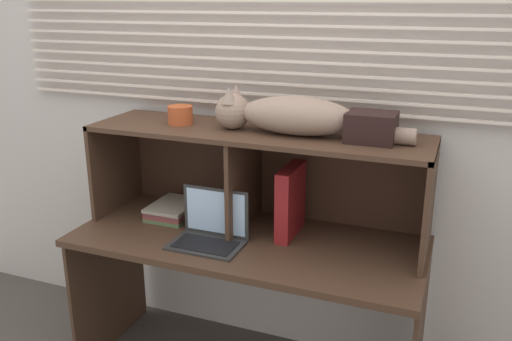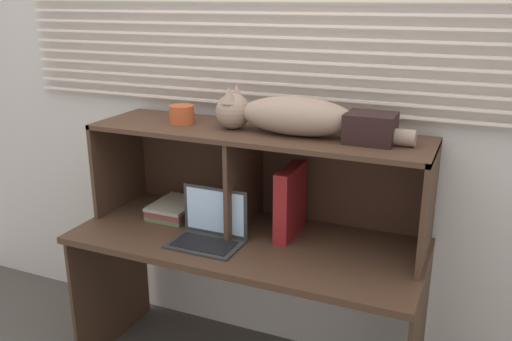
{
  "view_description": "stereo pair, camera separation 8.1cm",
  "coord_description": "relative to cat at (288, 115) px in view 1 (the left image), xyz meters",
  "views": [
    {
      "loc": [
        0.85,
        -1.87,
        1.76
      ],
      "look_at": [
        0.0,
        0.29,
        1.01
      ],
      "focal_mm": 38.12,
      "sensor_mm": 36.0,
      "label": 1
    },
    {
      "loc": [
        0.92,
        -1.84,
        1.76
      ],
      "look_at": [
        0.0,
        0.29,
        1.01
      ],
      "focal_mm": 38.12,
      "sensor_mm": 36.0,
      "label": 2
    }
  ],
  "objects": [
    {
      "name": "storage_box",
      "position": [
        0.35,
        0.0,
        -0.02
      ],
      "size": [
        0.2,
        0.16,
        0.12
      ],
      "primitive_type": "cube",
      "color": "black",
      "rests_on": "hutch_shelf_unit"
    },
    {
      "name": "small_basket",
      "position": [
        -0.52,
        0.0,
        -0.04
      ],
      "size": [
        0.11,
        0.11,
        0.08
      ],
      "primitive_type": "cylinder",
      "color": "#B34B26",
      "rests_on": "hutch_shelf_unit"
    },
    {
      "name": "laptop",
      "position": [
        -0.28,
        -0.21,
        -0.49
      ],
      "size": [
        0.31,
        0.21,
        0.23
      ],
      "color": "#2D2D2D",
      "rests_on": "desk"
    },
    {
      "name": "hutch_shelf_unit",
      "position": [
        -0.15,
        0.04,
        -0.21
      ],
      "size": [
        1.53,
        0.42,
        0.47
      ],
      "color": "#432D20",
      "rests_on": "desk"
    },
    {
      "name": "back_panel_with_blinds",
      "position": [
        -0.15,
        0.26,
        -0.02
      ],
      "size": [
        4.4,
        0.08,
        2.5
      ],
      "color": "beige",
      "rests_on": "ground"
    },
    {
      "name": "cat",
      "position": [
        0.0,
        0.0,
        0.0
      ],
      "size": [
        0.87,
        0.19,
        0.19
      ],
      "color": "gray",
      "rests_on": "hutch_shelf_unit"
    },
    {
      "name": "binder_upright",
      "position": [
        0.02,
        0.0,
        -0.39
      ],
      "size": [
        0.06,
        0.26,
        0.32
      ],
      "primitive_type": "cube",
      "color": "maroon",
      "rests_on": "desk"
    },
    {
      "name": "book_stack",
      "position": [
        -0.58,
        -0.0,
        -0.51
      ],
      "size": [
        0.2,
        0.26,
        0.06
      ],
      "color": "#4F6A46",
      "rests_on": "desk"
    },
    {
      "name": "desk",
      "position": [
        -0.15,
        -0.11,
        -0.68
      ],
      "size": [
        1.56,
        0.67,
        0.73
      ],
      "color": "#432D20",
      "rests_on": "ground"
    }
  ]
}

